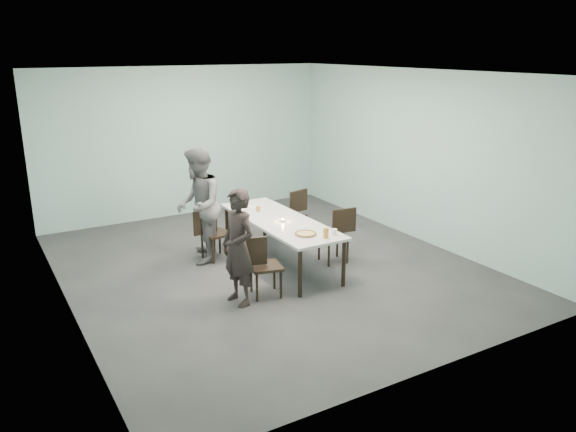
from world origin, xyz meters
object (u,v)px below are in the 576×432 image
diner_near (238,247)px  chair_near_right (338,232)px  side_plate (303,227)px  table (280,223)px  diner_far (198,205)px  chair_far_left (212,230)px  water_tumbler (334,232)px  chair_near_left (260,262)px  beer_glass (326,233)px  pizza (306,234)px  amber_tumbler (258,209)px  tealight (283,220)px  chair_far_right (294,211)px

diner_near → chair_near_right: bearing=95.8°
diner_near → side_plate: 1.34m
table → diner_far: size_ratio=1.39×
chair_far_left → water_tumbler: 2.16m
chair_near_left → side_plate: chair_near_left is taller
beer_glass → side_plate: bearing=92.2°
pizza → amber_tumbler: size_ratio=4.25×
tealight → amber_tumbler: 0.71m
chair_far_right → tealight: size_ratio=15.54×
chair_far_right → beer_glass: 2.28m
chair_far_left → chair_far_right: (1.73, 0.28, 0.00)m
chair_near_right → chair_far_left: bearing=-25.8°
chair_near_right → tealight: chair_near_right is taller
tealight → chair_near_left: bearing=-136.2°
chair_far_right → side_plate: size_ratio=4.83×
chair_far_left → diner_far: bearing=153.2°
chair_near_right → chair_far_right: same height
chair_near_left → tealight: (0.81, 0.77, 0.27)m
chair_near_left → chair_far_left: (-0.03, 1.64, 0.00)m
chair_far_right → pizza: (-0.93, -1.87, 0.27)m
chair_far_left → chair_far_right: 1.75m
pizza → diner_near: bearing=-175.0°
pizza → tealight: (0.04, 0.73, 0.00)m
chair_near_right → pizza: 1.10m
amber_tumbler → diner_far: bearing=167.5°
diner_near → diner_far: size_ratio=0.86×
diner_near → beer_glass: diner_near is taller
beer_glass → amber_tumbler: size_ratio=1.88×
side_plate → beer_glass: beer_glass is taller
diner_far → water_tumbler: size_ratio=20.76×
chair_near_right → side_plate: bearing=18.7°
chair_near_right → amber_tumbler: chair_near_right is taller
side_plate → chair_near_left: bearing=-157.6°
chair_near_left → amber_tumbler: size_ratio=10.88×
table → diner_far: 1.33m
chair_far_right → beer_glass: beer_glass is taller
chair_near_left → amber_tumbler: chair_near_left is taller
chair_far_right → diner_far: diner_far is taller
beer_glass → chair_far_right: bearing=70.5°
table → diner_near: bearing=-140.9°
table → chair_near_left: size_ratio=2.99×
table → amber_tumbler: bearing=97.7°
water_tumbler → tealight: (-0.32, 0.93, -0.02)m
diner_near → chair_near_left: bearing=88.0°
diner_near → side_plate: diner_near is taller
pizza → diner_far: bearing=120.6°
side_plate → diner_near: bearing=-161.1°
chair_near_left → side_plate: size_ratio=4.83×
table → chair_far_left: 1.15m
diner_near → table: bearing=118.4°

